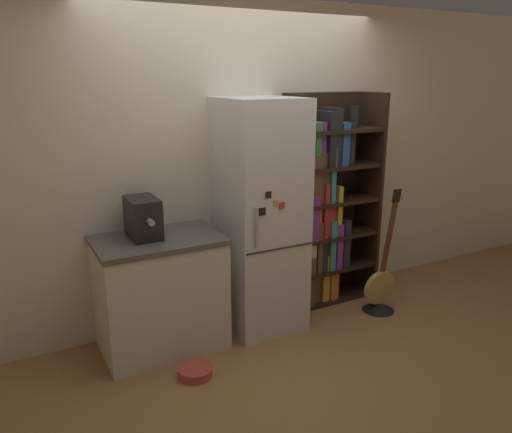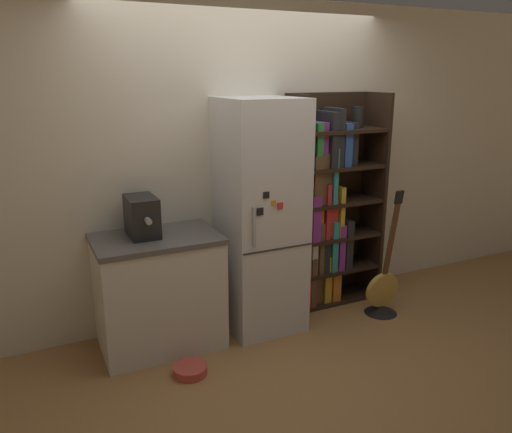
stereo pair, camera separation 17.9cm
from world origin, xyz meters
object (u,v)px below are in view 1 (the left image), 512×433
Objects in this scene: bookshelf at (321,208)px; pet_bowl at (195,371)px; refrigerator at (260,216)px; guitar at (380,293)px; espresso_machine at (143,218)px.

pet_bowl is (-1.47, -0.63, -0.83)m from bookshelf.
refrigerator reaches higher than guitar.
guitar is (1.95, -0.38, -0.85)m from espresso_machine.
espresso_machine is at bearing 105.03° from pet_bowl.
pet_bowl is (-1.80, -0.16, -0.13)m from guitar.
refrigerator reaches higher than pet_bowl.
guitar is 1.81m from pet_bowl.
espresso_machine is at bearing -177.09° from bookshelf.
refrigerator is 0.93m from espresso_machine.
bookshelf is at bearing 2.91° from espresso_machine.
refrigerator is at bearing -4.32° from espresso_machine.
bookshelf is 1.81m from pet_bowl.
espresso_machine is 2.16m from guitar.
guitar is 4.70× the size of pet_bowl.
guitar is at bearing -16.99° from refrigerator.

